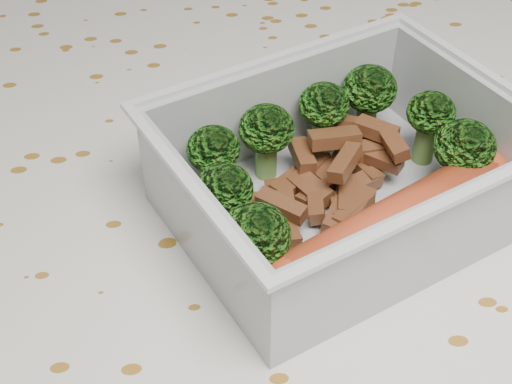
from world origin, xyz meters
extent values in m
cube|color=brown|center=(0.00, 0.00, 0.73)|extent=(1.40, 0.90, 0.04)
cube|color=silver|center=(0.00, 0.00, 0.75)|extent=(1.46, 0.96, 0.01)
cube|color=silver|center=(0.04, 0.01, 0.76)|extent=(0.22, 0.20, 0.00)
cube|color=silver|center=(0.01, 0.07, 0.79)|extent=(0.16, 0.08, 0.06)
cube|color=silver|center=(0.07, -0.05, 0.79)|extent=(0.16, 0.08, 0.06)
cube|color=silver|center=(0.12, 0.05, 0.79)|extent=(0.06, 0.12, 0.06)
cube|color=silver|center=(-0.04, -0.03, 0.79)|extent=(0.06, 0.12, 0.06)
cube|color=silver|center=(0.01, 0.07, 0.82)|extent=(0.17, 0.08, 0.00)
cube|color=silver|center=(0.07, -0.05, 0.82)|extent=(0.17, 0.08, 0.00)
cube|color=silver|center=(0.12, 0.05, 0.82)|extent=(0.06, 0.12, 0.00)
cube|color=silver|center=(-0.04, -0.03, 0.82)|extent=(0.06, 0.12, 0.00)
cylinder|color=#608C3F|center=(-0.03, 0.03, 0.77)|extent=(0.02, 0.02, 0.02)
ellipsoid|color=#3A7C1D|center=(-0.03, 0.03, 0.79)|extent=(0.03, 0.03, 0.02)
cylinder|color=#608C3F|center=(0.00, 0.04, 0.77)|extent=(0.02, 0.02, 0.02)
ellipsoid|color=#3A7C1D|center=(0.00, 0.04, 0.79)|extent=(0.03, 0.03, 0.03)
cylinder|color=#608C3F|center=(0.04, 0.06, 0.77)|extent=(0.02, 0.02, 0.02)
ellipsoid|color=#3A7C1D|center=(0.04, 0.06, 0.79)|extent=(0.03, 0.03, 0.03)
cylinder|color=#608C3F|center=(0.07, 0.08, 0.77)|extent=(0.02, 0.02, 0.02)
ellipsoid|color=#3A7C1D|center=(0.07, 0.08, 0.79)|extent=(0.03, 0.03, 0.03)
cylinder|color=#608C3F|center=(-0.02, -0.01, 0.77)|extent=(0.02, 0.02, 0.02)
ellipsoid|color=#3A7C1D|center=(-0.02, -0.01, 0.79)|extent=(0.03, 0.03, 0.03)
cylinder|color=#608C3F|center=(0.10, 0.05, 0.77)|extent=(0.02, 0.02, 0.02)
ellipsoid|color=#3A7C1D|center=(0.10, 0.05, 0.79)|extent=(0.03, 0.03, 0.02)
cylinder|color=#608C3F|center=(-0.01, -0.04, 0.77)|extent=(0.02, 0.02, 0.02)
ellipsoid|color=#3A7C1D|center=(-0.01, -0.04, 0.79)|extent=(0.03, 0.03, 0.03)
cylinder|color=#608C3F|center=(0.11, 0.02, 0.77)|extent=(0.02, 0.02, 0.02)
ellipsoid|color=#3A7C1D|center=(0.11, 0.02, 0.79)|extent=(0.03, 0.03, 0.03)
cube|color=brown|center=(0.06, 0.05, 0.77)|extent=(0.03, 0.01, 0.01)
cube|color=brown|center=(0.04, 0.04, 0.77)|extent=(0.03, 0.03, 0.01)
cube|color=brown|center=(0.07, 0.04, 0.79)|extent=(0.03, 0.02, 0.01)
cube|color=brown|center=(0.06, 0.06, 0.78)|extent=(0.03, 0.03, 0.01)
cube|color=brown|center=(0.07, 0.03, 0.79)|extent=(0.01, 0.02, 0.01)
cube|color=brown|center=(0.01, 0.00, 0.78)|extent=(0.03, 0.03, 0.01)
cube|color=brown|center=(0.05, 0.05, 0.78)|extent=(0.03, 0.02, 0.01)
cube|color=brown|center=(0.04, 0.01, 0.77)|extent=(0.02, 0.03, 0.01)
cube|color=brown|center=(0.02, 0.02, 0.77)|extent=(0.03, 0.03, 0.01)
cube|color=brown|center=(0.00, 0.01, 0.77)|extent=(0.03, 0.01, 0.01)
cube|color=brown|center=(0.03, 0.02, 0.77)|extent=(0.03, 0.03, 0.01)
cube|color=brown|center=(0.06, 0.03, 0.77)|extent=(0.02, 0.03, 0.01)
cube|color=brown|center=(0.03, 0.01, 0.77)|extent=(0.01, 0.03, 0.01)
cube|color=brown|center=(0.04, 0.04, 0.79)|extent=(0.03, 0.02, 0.01)
cube|color=brown|center=(0.03, 0.04, 0.77)|extent=(0.03, 0.03, 0.01)
cube|color=brown|center=(0.04, 0.00, 0.77)|extent=(0.03, 0.03, 0.01)
cube|color=brown|center=(0.05, 0.04, 0.77)|extent=(0.03, 0.02, 0.01)
cube|color=brown|center=(0.00, 0.02, 0.77)|extent=(0.01, 0.03, 0.01)
cube|color=brown|center=(0.07, 0.04, 0.78)|extent=(0.02, 0.01, 0.01)
cube|color=brown|center=(0.04, 0.02, 0.78)|extent=(0.02, 0.03, 0.01)
cube|color=brown|center=(0.05, 0.00, 0.77)|extent=(0.03, 0.03, 0.01)
cube|color=brown|center=(0.04, 0.00, 0.77)|extent=(0.01, 0.03, 0.01)
cube|color=brown|center=(0.04, 0.00, 0.77)|extent=(0.02, 0.03, 0.01)
cube|color=brown|center=(0.01, -0.01, 0.77)|extent=(0.02, 0.03, 0.01)
cube|color=brown|center=(0.06, 0.02, 0.77)|extent=(0.02, 0.02, 0.01)
cube|color=brown|center=(0.07, 0.03, 0.78)|extent=(0.02, 0.02, 0.01)
cube|color=brown|center=(0.01, 0.03, 0.77)|extent=(0.02, 0.02, 0.01)
cube|color=brown|center=(0.02, 0.04, 0.78)|extent=(0.01, 0.03, 0.01)
cylinder|color=#B33F20|center=(0.06, -0.02, 0.78)|extent=(0.13, 0.09, 0.03)
sphere|color=#B33F20|center=(0.12, 0.01, 0.78)|extent=(0.03, 0.03, 0.03)
sphere|color=#B33F20|center=(0.00, -0.06, 0.78)|extent=(0.03, 0.03, 0.03)
camera|label=1|loc=(-0.04, -0.27, 1.03)|focal=50.00mm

